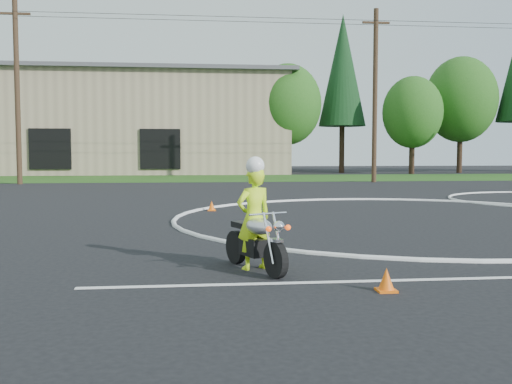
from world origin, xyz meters
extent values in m
plane|color=black|center=(0.00, 0.00, 0.00)|extent=(120.00, 120.00, 0.00)
cube|color=#1E4714|center=(0.00, 27.00, 0.01)|extent=(120.00, 10.00, 0.02)
torus|color=silver|center=(0.00, 3.00, 0.01)|extent=(12.12, 12.12, 0.12)
cube|color=silver|center=(-3.00, -4.00, 0.01)|extent=(8.00, 0.12, 0.01)
cylinder|color=black|center=(-4.34, -3.66, 0.26)|extent=(0.30, 0.52, 0.52)
cylinder|color=black|center=(-4.82, -2.54, 0.26)|extent=(0.30, 0.52, 0.52)
cube|color=black|center=(-4.60, -3.06, 0.35)|extent=(0.41, 0.53, 0.26)
ellipsoid|color=silver|center=(-4.53, -3.22, 0.68)|extent=(0.50, 0.63, 0.24)
cube|color=black|center=(-4.70, -2.82, 0.64)|extent=(0.41, 0.57, 0.09)
cylinder|color=white|center=(-4.44, -3.63, 0.56)|extent=(0.16, 0.30, 0.70)
cylinder|color=silver|center=(-4.30, -3.57, 0.56)|extent=(0.16, 0.30, 0.70)
cube|color=silver|center=(-4.33, -3.68, 0.54)|extent=(0.19, 0.22, 0.04)
cylinder|color=white|center=(-4.43, -3.46, 0.89)|extent=(0.57, 0.27, 0.03)
sphere|color=white|center=(-4.31, -3.74, 0.74)|extent=(0.16, 0.16, 0.16)
sphere|color=#E8410B|center=(-4.46, -3.79, 0.71)|extent=(0.08, 0.08, 0.08)
sphere|color=#FD470C|center=(-4.17, -3.66, 0.71)|extent=(0.08, 0.08, 0.08)
cylinder|color=#B9B8BE|center=(-4.60, -2.69, 0.26)|extent=(0.33, 0.67, 0.07)
imported|color=#CCFF1A|center=(-4.58, -3.00, 0.77)|extent=(0.66, 0.56, 1.54)
sphere|color=white|center=(-4.56, -3.04, 1.56)|extent=(0.28, 0.28, 0.28)
cone|color=#FA630D|center=(-3.06, -4.56, 0.15)|extent=(0.22, 0.22, 0.30)
cube|color=#FA630D|center=(-3.06, -4.56, 0.01)|extent=(0.24, 0.24, 0.03)
cone|color=#FA630D|center=(-4.95, 5.66, 0.15)|extent=(0.22, 0.22, 0.30)
cube|color=#FA630D|center=(-4.95, 5.66, 0.01)|extent=(0.24, 0.24, 0.03)
cube|color=tan|center=(-18.00, 40.00, 4.00)|extent=(40.00, 16.00, 8.00)
cube|color=#4C4C51|center=(-18.00, 40.00, 8.15)|extent=(41.00, 17.00, 0.30)
cube|color=black|center=(-16.00, 31.90, 2.00)|extent=(3.00, 0.16, 3.00)
cube|color=black|center=(-8.00, 31.90, 2.00)|extent=(3.00, 0.16, 3.00)
cylinder|color=#382619|center=(2.00, 34.00, 1.62)|extent=(0.44, 0.44, 3.24)
ellipsoid|color=#1E5116|center=(2.00, 34.00, 5.58)|extent=(5.40, 5.40, 6.48)
cylinder|color=#382619|center=(7.00, 36.00, 1.98)|extent=(0.44, 0.44, 3.96)
cone|color=black|center=(7.00, 36.00, 8.63)|extent=(3.96, 3.96, 9.35)
cylinder|color=#382619|center=(12.00, 33.00, 1.44)|extent=(0.44, 0.44, 2.88)
ellipsoid|color=#1E5116|center=(12.00, 33.00, 4.96)|extent=(4.80, 4.80, 5.76)
cylinder|color=#382619|center=(17.00, 35.00, 1.80)|extent=(0.44, 0.44, 3.60)
ellipsoid|color=#1E5116|center=(17.00, 35.00, 6.20)|extent=(6.00, 6.00, 7.20)
cylinder|color=#382619|center=(-2.00, 35.00, 1.44)|extent=(0.44, 0.44, 2.88)
ellipsoid|color=#1E5116|center=(-2.00, 35.00, 4.96)|extent=(4.80, 4.80, 5.76)
cylinder|color=#473321|center=(-15.00, 21.00, 5.00)|extent=(0.28, 0.28, 10.00)
cube|color=#473321|center=(-15.00, 21.00, 9.20)|extent=(1.60, 0.12, 0.12)
cylinder|color=#473321|center=(5.00, 21.00, 5.00)|extent=(0.28, 0.28, 10.00)
cube|color=#473321|center=(5.00, 21.00, 9.20)|extent=(1.60, 0.12, 0.12)
cylinder|color=black|center=(-5.00, 20.45, 9.20)|extent=(20.00, 0.02, 0.02)
cylinder|color=black|center=(-5.00, 21.55, 9.20)|extent=(20.00, 0.02, 0.02)
camera|label=1|loc=(-5.46, -11.43, 1.76)|focal=40.00mm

